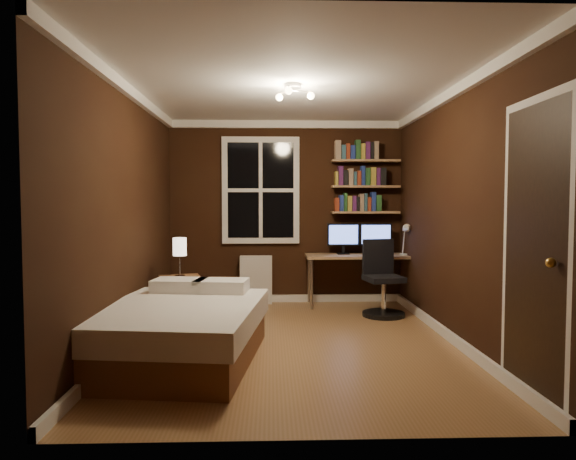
{
  "coord_description": "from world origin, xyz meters",
  "views": [
    {
      "loc": [
        -0.21,
        -5.0,
        1.37
      ],
      "look_at": [
        -0.03,
        0.45,
        1.09
      ],
      "focal_mm": 32.0,
      "sensor_mm": 36.0,
      "label": 1
    }
  ],
  "objects_px": {
    "radiator": "(256,280)",
    "monitor_right": "(376,239)",
    "nightstand": "(180,301)",
    "office_chair": "(382,287)",
    "desk": "(359,259)",
    "bedside_lamp": "(180,257)",
    "bed": "(181,331)",
    "monitor_left": "(343,239)",
    "desk_lamp": "(405,239)"
  },
  "relations": [
    {
      "from": "nightstand",
      "to": "desk_lamp",
      "type": "height_order",
      "value": "desk_lamp"
    },
    {
      "from": "desk",
      "to": "desk_lamp",
      "type": "height_order",
      "value": "desk_lamp"
    },
    {
      "from": "bedside_lamp",
      "to": "office_chair",
      "type": "height_order",
      "value": "bedside_lamp"
    },
    {
      "from": "desk",
      "to": "office_chair",
      "type": "distance_m",
      "value": 0.72
    },
    {
      "from": "bed",
      "to": "office_chair",
      "type": "bearing_deg",
      "value": 46.12
    },
    {
      "from": "nightstand",
      "to": "bedside_lamp",
      "type": "relative_size",
      "value": 1.28
    },
    {
      "from": "desk",
      "to": "office_chair",
      "type": "xyz_separation_m",
      "value": [
        0.17,
        -0.64,
        -0.28
      ]
    },
    {
      "from": "radiator",
      "to": "desk",
      "type": "relative_size",
      "value": 0.45
    },
    {
      "from": "bedside_lamp",
      "to": "desk",
      "type": "height_order",
      "value": "bedside_lamp"
    },
    {
      "from": "bed",
      "to": "monitor_right",
      "type": "xyz_separation_m",
      "value": [
        2.21,
        2.44,
        0.63
      ]
    },
    {
      "from": "bedside_lamp",
      "to": "monitor_right",
      "type": "height_order",
      "value": "monitor_right"
    },
    {
      "from": "nightstand",
      "to": "radiator",
      "type": "distance_m",
      "value": 1.51
    },
    {
      "from": "desk_lamp",
      "to": "office_chair",
      "type": "bearing_deg",
      "value": -130.17
    },
    {
      "from": "bed",
      "to": "nightstand",
      "type": "relative_size",
      "value": 3.53
    },
    {
      "from": "monitor_right",
      "to": "office_chair",
      "type": "distance_m",
      "value": 0.9
    },
    {
      "from": "bed",
      "to": "office_chair",
      "type": "height_order",
      "value": "office_chair"
    },
    {
      "from": "office_chair",
      "to": "radiator",
      "type": "bearing_deg",
      "value": 142.18
    },
    {
      "from": "bed",
      "to": "monitor_left",
      "type": "distance_m",
      "value": 3.08
    },
    {
      "from": "bed",
      "to": "radiator",
      "type": "relative_size",
      "value": 3.0
    },
    {
      "from": "desk",
      "to": "office_chair",
      "type": "bearing_deg",
      "value": -74.8
    },
    {
      "from": "bed",
      "to": "radiator",
      "type": "xyz_separation_m",
      "value": [
        0.58,
        2.55,
        0.06
      ]
    },
    {
      "from": "monitor_left",
      "to": "bedside_lamp",
      "type": "bearing_deg",
      "value": -149.55
    },
    {
      "from": "monitor_left",
      "to": "office_chair",
      "type": "xyz_separation_m",
      "value": [
        0.38,
        -0.71,
        -0.55
      ]
    },
    {
      "from": "desk",
      "to": "monitor_right",
      "type": "height_order",
      "value": "monitor_right"
    },
    {
      "from": "radiator",
      "to": "desk_lamp",
      "type": "relative_size",
      "value": 1.49
    },
    {
      "from": "radiator",
      "to": "desk_lamp",
      "type": "bearing_deg",
      "value": -9.6
    },
    {
      "from": "monitor_right",
      "to": "office_chair",
      "type": "xyz_separation_m",
      "value": [
        -0.06,
        -0.71,
        -0.55
      ]
    },
    {
      "from": "radiator",
      "to": "desk",
      "type": "distance_m",
      "value": 1.43
    },
    {
      "from": "nightstand",
      "to": "desk",
      "type": "height_order",
      "value": "desk"
    },
    {
      "from": "bed",
      "to": "desk_lamp",
      "type": "xyz_separation_m",
      "value": [
        2.55,
        2.21,
        0.64
      ]
    },
    {
      "from": "monitor_right",
      "to": "desk_lamp",
      "type": "relative_size",
      "value": 0.99
    },
    {
      "from": "desk",
      "to": "desk_lamp",
      "type": "relative_size",
      "value": 3.27
    },
    {
      "from": "desk",
      "to": "monitor_right",
      "type": "relative_size",
      "value": 3.3
    },
    {
      "from": "nightstand",
      "to": "office_chair",
      "type": "distance_m",
      "value": 2.42
    },
    {
      "from": "nightstand",
      "to": "office_chair",
      "type": "xyz_separation_m",
      "value": [
        2.37,
        0.46,
        0.07
      ]
    },
    {
      "from": "radiator",
      "to": "desk",
      "type": "xyz_separation_m",
      "value": [
        1.39,
        -0.17,
        0.29
      ]
    },
    {
      "from": "office_chair",
      "to": "desk",
      "type": "bearing_deg",
      "value": 94.77
    },
    {
      "from": "bedside_lamp",
      "to": "monitor_right",
      "type": "xyz_separation_m",
      "value": [
        2.43,
        1.17,
        0.12
      ]
    },
    {
      "from": "bedside_lamp",
      "to": "monitor_right",
      "type": "bearing_deg",
      "value": 25.69
    },
    {
      "from": "desk",
      "to": "monitor_right",
      "type": "xyz_separation_m",
      "value": [
        0.23,
        0.07,
        0.27
      ]
    },
    {
      "from": "nightstand",
      "to": "radiator",
      "type": "xyz_separation_m",
      "value": [
        0.81,
        1.27,
        0.05
      ]
    },
    {
      "from": "bed",
      "to": "monitor_left",
      "type": "relative_size",
      "value": 4.5
    },
    {
      "from": "desk",
      "to": "bed",
      "type": "bearing_deg",
      "value": -129.75
    },
    {
      "from": "nightstand",
      "to": "bedside_lamp",
      "type": "bearing_deg",
      "value": 0.0
    },
    {
      "from": "radiator",
      "to": "monitor_right",
      "type": "distance_m",
      "value": 1.72
    },
    {
      "from": "radiator",
      "to": "monitor_left",
      "type": "distance_m",
      "value": 1.32
    },
    {
      "from": "desk_lamp",
      "to": "bedside_lamp",
      "type": "bearing_deg",
      "value": -161.3
    },
    {
      "from": "bed",
      "to": "desk",
      "type": "bearing_deg",
      "value": 57.4
    },
    {
      "from": "bed",
      "to": "desk",
      "type": "distance_m",
      "value": 3.11
    },
    {
      "from": "desk",
      "to": "monitor_right",
      "type": "bearing_deg",
      "value": 17.13
    }
  ]
}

